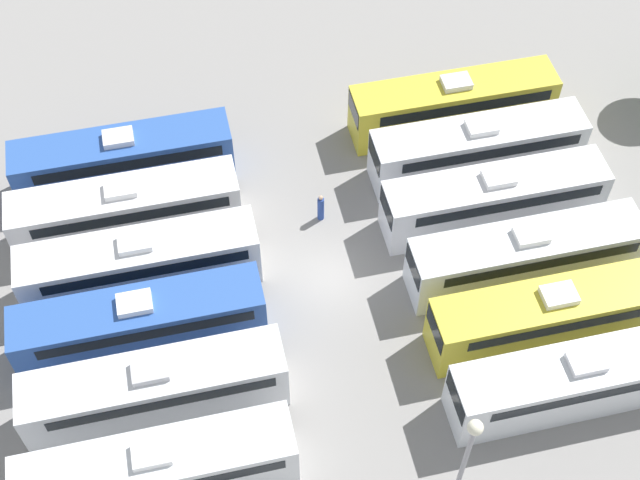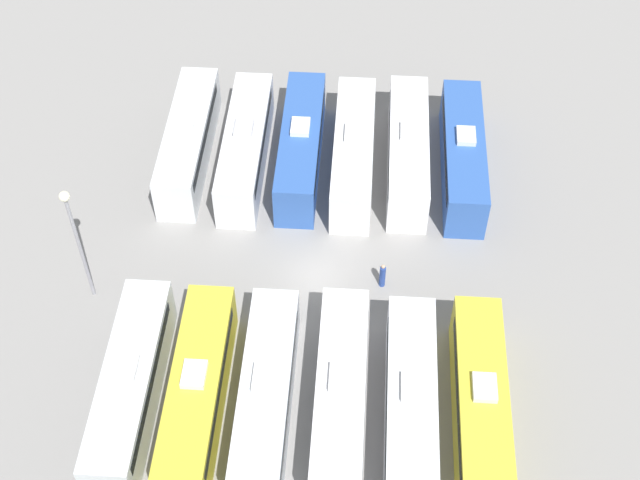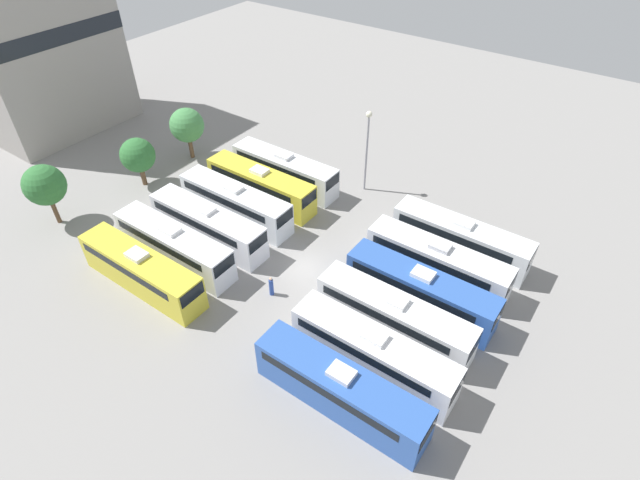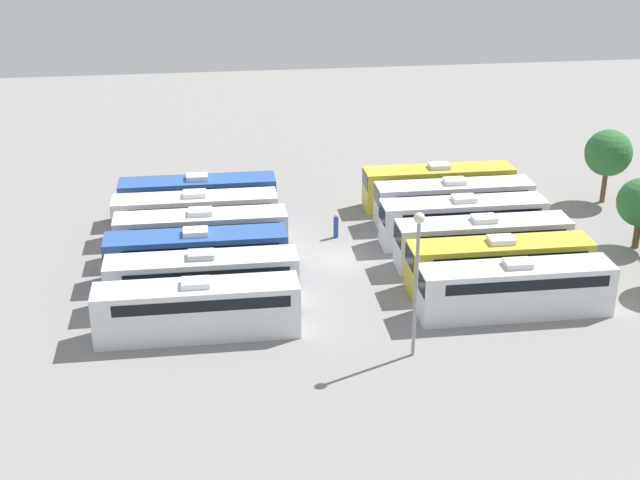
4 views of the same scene
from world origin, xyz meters
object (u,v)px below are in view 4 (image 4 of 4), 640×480
Objects in this scene: bus_2 at (202,234)px; bus_5 at (198,308)px; bus_8 at (463,220)px; bus_4 at (203,279)px; bus_7 at (454,201)px; bus_11 at (516,288)px; bus_1 at (196,215)px; bus_3 at (197,255)px; bus_9 at (483,241)px; bus_0 at (199,197)px; bus_6 at (439,185)px; bus_10 at (500,263)px; light_pole at (417,262)px; tree_0 at (608,153)px; worker_person at (336,227)px.

bus_5 is (10.97, -0.38, 0.00)m from bus_2.
bus_4 is at bearing -68.78° from bus_8.
bus_7 and bus_11 have the same top height.
bus_1 is 1.00× the size of bus_4.
bus_3 is at bearing -5.62° from bus_2.
bus_2 is 19.15m from bus_9.
bus_4 is (10.69, 0.34, 0.00)m from bus_1.
bus_7 is at bearing 90.40° from bus_1.
bus_11 is at bearing 46.10° from bus_0.
bus_6 is (-18.25, 18.96, 0.00)m from bus_5.
bus_7 is 14.60m from bus_11.
bus_8 is 10.97m from bus_11.
bus_4 and bus_9 have the same top height.
bus_3 is 7.48m from bus_5.
bus_6 is 14.64m from bus_10.
light_pole is (7.49, -7.35, 3.98)m from bus_10.
bus_3 is 19.17m from bus_8.
bus_3 is (7.06, 0.03, 0.00)m from bus_1.
bus_9 is at bearing 110.60° from bus_5.
light_pole reaches higher than bus_9.
bus_10 is at bearing 135.54° from light_pole.
bus_6 is 7.21m from bus_8.
bus_6 is at bearing -93.78° from tree_0.
light_pole is 1.43× the size of tree_0.
bus_7 is at bearing 174.71° from bus_8.
bus_9 is at bearing 146.38° from light_pole.
bus_9 is at bearing -52.24° from tree_0.
bus_6 is 10.37m from worker_person.
bus_0 is at bearing -120.00° from bus_9.
bus_1 is at bearing 179.97° from bus_5.
bus_8 is (-7.19, 18.52, 0.00)m from bus_4.
bus_0 is 1.00× the size of bus_11.
bus_2 is at bearing -77.50° from worker_person.
bus_5 is (18.13, -0.21, 0.00)m from bus_0.
bus_8 is at bearing 76.90° from worker_person.
light_pole is (16.97, 1.78, 4.88)m from worker_person.
bus_3 is at bearing -111.36° from bus_11.
bus_6 is 1.00× the size of bus_9.
worker_person is at bearing 119.40° from bus_3.
bus_3 is 33.82m from tree_0.
light_pole reaches higher than bus_5.
light_pole reaches higher than bus_10.
bus_7 is (-0.13, 19.20, 0.00)m from bus_1.
bus_3 is at bearing 179.72° from bus_5.
bus_8 is 15.02m from tree_0.
bus_10 is (7.42, 0.27, 0.00)m from bus_8.
bus_7 is at bearing 119.86° from bus_4.
bus_5 and bus_10 have the same top height.
bus_10 is (10.92, 19.13, 0.00)m from bus_1.
bus_7 is at bearing -78.33° from tree_0.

